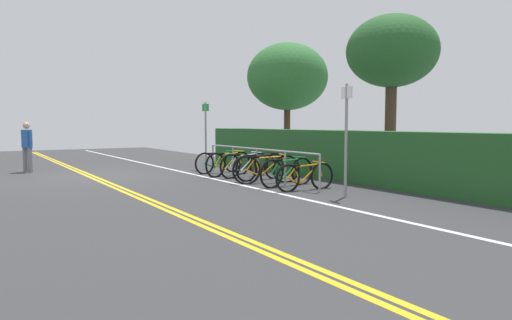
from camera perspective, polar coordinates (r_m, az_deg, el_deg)
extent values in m
cube|color=#353538|center=(14.30, -19.82, -1.99)|extent=(30.33, 13.51, 0.05)
cube|color=gold|center=(14.28, -20.14, -1.90)|extent=(27.30, 0.10, 0.00)
cube|color=gold|center=(14.32, -19.51, -1.87)|extent=(27.30, 0.10, 0.00)
cube|color=white|center=(15.12, -9.61, -1.35)|extent=(27.30, 0.12, 0.00)
cylinder|color=#9EA0A5|center=(14.78, -5.37, 0.21)|extent=(0.05, 0.05, 0.85)
cylinder|color=#9EA0A5|center=(13.62, -2.87, -0.15)|extent=(0.05, 0.05, 0.85)
cylinder|color=#9EA0A5|center=(12.49, 0.10, -0.56)|extent=(0.05, 0.05, 0.85)
cylinder|color=#9EA0A5|center=(11.40, 3.64, -1.06)|extent=(0.05, 0.05, 0.85)
cylinder|color=#9EA0A5|center=(10.37, 7.91, -1.65)|extent=(0.05, 0.05, 0.85)
cylinder|color=#9EA0A5|center=(12.46, 0.10, 1.38)|extent=(5.27, 0.04, 0.04)
torus|color=black|center=(14.72, -2.87, -0.22)|extent=(0.14, 0.69, 0.69)
torus|color=black|center=(14.11, -6.40, -0.45)|extent=(0.14, 0.69, 0.69)
cylinder|color=#198C38|center=(14.48, -4.16, 0.01)|extent=(0.11, 0.61, 0.47)
cylinder|color=#198C38|center=(14.42, -4.39, 0.81)|extent=(0.12, 0.73, 0.07)
cylinder|color=#198C38|center=(14.27, -5.36, -0.13)|extent=(0.06, 0.18, 0.42)
cylinder|color=#198C38|center=(14.22, -5.76, -0.69)|extent=(0.08, 0.39, 0.18)
cylinder|color=#198C38|center=(14.16, -6.00, 0.12)|extent=(0.07, 0.27, 0.29)
cylinder|color=#198C38|center=(14.67, -3.04, 0.35)|extent=(0.05, 0.14, 0.31)
cube|color=black|center=(14.22, -5.61, 0.80)|extent=(0.10, 0.21, 0.05)
cylinder|color=#198C38|center=(14.63, -3.22, 1.12)|extent=(0.46, 0.08, 0.03)
torus|color=black|center=(13.94, -1.86, -0.38)|extent=(0.23, 0.73, 0.74)
torus|color=black|center=(13.24, -5.06, -0.66)|extent=(0.23, 0.73, 0.74)
cylinder|color=yellow|center=(13.66, -3.03, -0.12)|extent=(0.18, 0.58, 0.50)
cylinder|color=yellow|center=(13.60, -3.24, 0.79)|extent=(0.21, 0.69, 0.07)
cylinder|color=yellow|center=(13.43, -4.12, -0.28)|extent=(0.08, 0.17, 0.45)
cylinder|color=yellow|center=(13.36, -4.48, -0.93)|extent=(0.13, 0.37, 0.19)
cylinder|color=yellow|center=(13.30, -4.70, 0.00)|extent=(0.10, 0.26, 0.31)
cylinder|color=yellow|center=(13.89, -2.02, 0.27)|extent=(0.07, 0.14, 0.33)
cube|color=black|center=(13.36, -4.34, 0.77)|extent=(0.13, 0.21, 0.05)
cylinder|color=yellow|center=(13.84, -2.17, 1.14)|extent=(0.45, 0.14, 0.03)
torus|color=black|center=(13.56, 0.37, -0.55)|extent=(0.17, 0.72, 0.72)
torus|color=black|center=(12.88, -3.22, -0.82)|extent=(0.17, 0.72, 0.72)
cylinder|color=white|center=(13.30, -0.94, -0.29)|extent=(0.13, 0.61, 0.50)
cylinder|color=white|center=(13.23, -1.17, 0.63)|extent=(0.15, 0.73, 0.07)
cylinder|color=white|center=(13.07, -2.16, -0.45)|extent=(0.06, 0.18, 0.44)
cylinder|color=white|center=(13.01, -2.57, -1.10)|extent=(0.09, 0.39, 0.18)
cylinder|color=white|center=(12.94, -2.81, -0.16)|extent=(0.08, 0.27, 0.31)
cylinder|color=white|center=(13.52, 0.20, 0.11)|extent=(0.06, 0.15, 0.33)
cube|color=black|center=(13.00, -2.40, 0.62)|extent=(0.11, 0.21, 0.05)
cylinder|color=white|center=(13.47, 0.03, 0.98)|extent=(0.46, 0.10, 0.03)
torus|color=black|center=(12.90, 2.28, -0.75)|extent=(0.16, 0.75, 0.75)
torus|color=black|center=(12.25, -1.16, -1.03)|extent=(0.16, 0.75, 0.75)
cylinder|color=black|center=(12.64, 1.03, -0.46)|extent=(0.12, 0.57, 0.51)
cylinder|color=black|center=(12.58, 0.81, 0.55)|extent=(0.13, 0.68, 0.07)
cylinder|color=black|center=(12.42, -0.15, -0.63)|extent=(0.06, 0.17, 0.46)
cylinder|color=black|center=(12.36, -0.54, -1.34)|extent=(0.09, 0.37, 0.19)
cylinder|color=black|center=(12.30, -0.77, -0.31)|extent=(0.07, 0.25, 0.32)
cylinder|color=black|center=(12.85, 2.12, -0.03)|extent=(0.05, 0.14, 0.34)
cube|color=black|center=(12.36, -0.38, 0.53)|extent=(0.11, 0.21, 0.05)
cylinder|color=black|center=(12.80, 1.95, 0.92)|extent=(0.46, 0.09, 0.03)
torus|color=black|center=(12.04, 3.75, -1.12)|extent=(0.26, 0.74, 0.76)
torus|color=black|center=(11.72, -1.19, -1.27)|extent=(0.26, 0.74, 0.76)
cylinder|color=orange|center=(11.90, 1.93, -0.75)|extent=(0.20, 0.60, 0.52)
cylinder|color=orange|center=(11.86, 1.61, 0.33)|extent=(0.23, 0.72, 0.07)
cylinder|color=orange|center=(11.79, 0.24, -0.88)|extent=(0.08, 0.18, 0.47)
cylinder|color=orange|center=(11.77, -0.31, -1.62)|extent=(0.14, 0.39, 0.19)
cylinder|color=orange|center=(11.73, -0.64, -0.53)|extent=(0.11, 0.26, 0.32)
cylinder|color=orange|center=(12.01, 3.51, -0.33)|extent=(0.07, 0.15, 0.34)
cube|color=black|center=(11.75, -0.08, 0.36)|extent=(0.13, 0.21, 0.05)
cylinder|color=orange|center=(11.97, 3.28, 0.69)|extent=(0.45, 0.15, 0.03)
torus|color=black|center=(11.66, 5.71, -1.40)|extent=(0.14, 0.73, 0.72)
torus|color=black|center=(10.98, 1.93, -1.74)|extent=(0.14, 0.73, 0.72)
cylinder|color=#198C38|center=(11.39, 4.35, -1.10)|extent=(0.10, 0.58, 0.49)
cylinder|color=#198C38|center=(11.33, 4.11, -0.03)|extent=(0.11, 0.69, 0.07)
cylinder|color=#198C38|center=(11.16, 3.06, -1.30)|extent=(0.05, 0.17, 0.44)
cylinder|color=#198C38|center=(11.11, 2.63, -2.06)|extent=(0.08, 0.37, 0.18)
cylinder|color=#198C38|center=(11.04, 2.37, -0.97)|extent=(0.06, 0.25, 0.31)
cylinder|color=#198C38|center=(11.61, 5.54, -0.63)|extent=(0.05, 0.14, 0.33)
cube|color=black|center=(11.10, 2.81, -0.05)|extent=(0.10, 0.21, 0.05)
cylinder|color=#198C38|center=(11.56, 5.37, 0.38)|extent=(0.46, 0.08, 0.03)
torus|color=black|center=(10.95, 8.16, -1.98)|extent=(0.09, 0.66, 0.66)
torus|color=black|center=(10.40, 3.96, -2.29)|extent=(0.09, 0.66, 0.66)
cylinder|color=orange|center=(10.73, 6.64, -1.69)|extent=(0.06, 0.55, 0.45)
cylinder|color=orange|center=(10.67, 6.38, -0.67)|extent=(0.07, 0.66, 0.07)
cylinder|color=orange|center=(10.54, 5.21, -1.87)|extent=(0.04, 0.16, 0.40)
cylinder|color=orange|center=(10.50, 4.73, -2.60)|extent=(0.05, 0.35, 0.17)
cylinder|color=orange|center=(10.44, 4.45, -1.56)|extent=(0.05, 0.24, 0.28)
cylinder|color=orange|center=(10.91, 7.97, -1.25)|extent=(0.04, 0.13, 0.30)
cube|color=black|center=(10.48, 4.94, -0.67)|extent=(0.09, 0.20, 0.05)
cylinder|color=orange|center=(10.86, 7.78, -0.25)|extent=(0.46, 0.05, 0.03)
cylinder|color=slate|center=(16.12, -26.19, 0.01)|extent=(0.14, 0.14, 0.79)
cylinder|color=slate|center=(16.34, -26.68, 0.04)|extent=(0.14, 0.14, 0.79)
cylinder|color=#2659A5|center=(16.19, -26.52, 2.39)|extent=(0.32, 0.32, 0.56)
sphere|color=tan|center=(16.19, -26.57, 3.86)|extent=(0.21, 0.21, 0.21)
cylinder|color=#2659A5|center=(16.03, -26.14, 2.25)|extent=(0.09, 0.09, 0.55)
cylinder|color=#2659A5|center=(16.37, -26.89, 2.26)|extent=(0.09, 0.09, 0.55)
cylinder|color=gray|center=(15.53, -6.25, 3.00)|extent=(0.06, 0.06, 2.25)
cube|color=#198C33|center=(15.53, -6.28, 6.49)|extent=(0.36, 0.08, 0.24)
cylinder|color=gray|center=(9.72, 11.09, 2.33)|extent=(0.06, 0.06, 2.35)
cube|color=white|center=(9.73, 11.18, 8.19)|extent=(0.36, 0.09, 0.24)
cube|color=#235626|center=(12.55, 11.74, 0.51)|extent=(14.27, 0.83, 1.35)
cylinder|color=#473323|center=(18.18, 3.87, 3.14)|extent=(0.25, 0.25, 2.19)
ellipsoid|color=#2D6B30|center=(18.27, 3.91, 10.26)|extent=(3.15, 3.15, 2.60)
cylinder|color=#473323|center=(14.42, 16.30, 3.66)|extent=(0.33, 0.33, 2.72)
ellipsoid|color=#235626|center=(14.58, 16.50, 12.81)|extent=(2.70, 2.70, 2.13)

